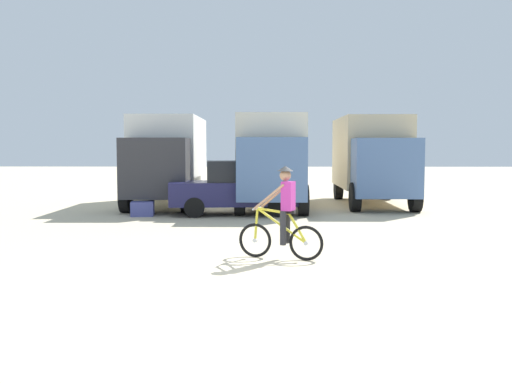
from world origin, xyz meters
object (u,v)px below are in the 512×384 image
at_px(box_truck_cream_rv, 271,156).
at_px(box_truck_tan_camper, 372,156).
at_px(cyclist_orange_shirt, 283,216).
at_px(box_truck_white_box, 168,156).
at_px(sedan_parked, 236,188).
at_px(supply_crate, 143,209).

distance_m(box_truck_cream_rv, box_truck_tan_camper, 4.09).
xyz_separation_m(box_truck_tan_camper, cyclist_orange_shirt, (-3.73, -11.45, -1.03)).
relative_size(box_truck_white_box, sedan_parked, 1.56).
bearing_deg(box_truck_cream_rv, box_truck_tan_camper, 17.79).
bearing_deg(box_truck_cream_rv, sedan_parked, -115.68).
bearing_deg(box_truck_tan_camper, box_truck_cream_rv, -162.21).
distance_m(box_truck_tan_camper, sedan_parked, 6.31).
relative_size(cyclist_orange_shirt, supply_crate, 2.38).
height_order(box_truck_tan_camper, supply_crate, box_truck_tan_camper).
relative_size(box_truck_tan_camper, cyclist_orange_shirt, 3.72).
bearing_deg(box_truck_tan_camper, box_truck_white_box, -177.14).
xyz_separation_m(cyclist_orange_shirt, supply_crate, (-4.30, 7.40, -0.62)).
xyz_separation_m(box_truck_tan_camper, supply_crate, (-8.03, -4.05, -1.64)).
height_order(box_truck_cream_rv, box_truck_tan_camper, same).
height_order(box_truck_tan_camper, cyclist_orange_shirt, box_truck_tan_camper).
distance_m(box_truck_white_box, box_truck_tan_camper, 7.83).
height_order(box_truck_tan_camper, sedan_parked, box_truck_tan_camper).
distance_m(sedan_parked, cyclist_orange_shirt, 7.91).
xyz_separation_m(box_truck_cream_rv, cyclist_orange_shirt, (0.16, -10.20, -1.03)).
distance_m(box_truck_white_box, sedan_parked, 4.40).
height_order(cyclist_orange_shirt, supply_crate, cyclist_orange_shirt).
relative_size(box_truck_white_box, cyclist_orange_shirt, 3.73).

